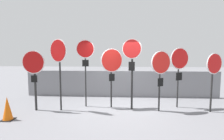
# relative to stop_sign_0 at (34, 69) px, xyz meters

# --- Properties ---
(ground_plane) EXTENTS (40.00, 40.00, 0.00)m
(ground_plane) POSITION_rel_stop_sign_0_xyz_m (3.13, 0.40, -1.54)
(ground_plane) COLOR slate
(fence_back) EXTENTS (9.20, 0.12, 1.25)m
(fence_back) POSITION_rel_stop_sign_0_xyz_m (3.13, 2.25, -0.91)
(fence_back) COLOR slate
(fence_back) RESTS_ON ground
(stop_sign_0) EXTENTS (0.83, 0.14, 2.20)m
(stop_sign_0) POSITION_rel_stop_sign_0_xyz_m (0.00, 0.00, 0.00)
(stop_sign_0) COLOR black
(stop_sign_0) RESTS_ON ground
(stop_sign_1) EXTENTS (0.73, 0.42, 2.61)m
(stop_sign_1) POSITION_rel_stop_sign_0_xyz_m (0.89, 0.07, 0.44)
(stop_sign_1) COLOR black
(stop_sign_1) RESTS_ON ground
(stop_sign_2) EXTENTS (0.68, 0.21, 2.61)m
(stop_sign_2) POSITION_rel_stop_sign_0_xyz_m (1.76, 0.57, 0.47)
(stop_sign_2) COLOR black
(stop_sign_2) RESTS_ON ground
(stop_sign_3) EXTENTS (0.79, 0.45, 2.28)m
(stop_sign_3) POSITION_rel_stop_sign_0_xyz_m (2.78, 0.53, 0.13)
(stop_sign_3) COLOR black
(stop_sign_3) RESTS_ON ground
(stop_sign_4) EXTENTS (0.70, 0.27, 2.63)m
(stop_sign_4) POSITION_rel_stop_sign_0_xyz_m (3.52, 0.33, 0.33)
(stop_sign_4) COLOR black
(stop_sign_4) RESTS_ON ground
(stop_sign_5) EXTENTS (0.74, 0.40, 2.19)m
(stop_sign_5) POSITION_rel_stop_sign_0_xyz_m (4.54, 0.20, 0.07)
(stop_sign_5) COLOR black
(stop_sign_5) RESTS_ON ground
(stop_sign_6) EXTENTS (0.75, 0.35, 2.31)m
(stop_sign_6) POSITION_rel_stop_sign_0_xyz_m (5.34, 0.66, 0.19)
(stop_sign_6) COLOR black
(stop_sign_6) RESTS_ON ground
(stop_sign_7) EXTENTS (0.67, 0.35, 2.11)m
(stop_sign_7) POSITION_rel_stop_sign_0_xyz_m (6.37, 0.19, 0.01)
(stop_sign_7) COLOR black
(stop_sign_7) RESTS_ON ground
(traffic_cone_0) EXTENTS (0.36, 0.36, 0.75)m
(traffic_cone_0) POSITION_rel_stop_sign_0_xyz_m (-0.43, -0.93, -1.17)
(traffic_cone_0) COLOR black
(traffic_cone_0) RESTS_ON ground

